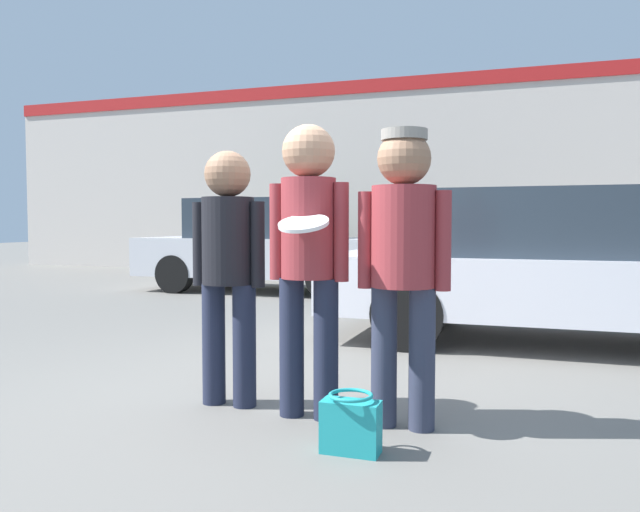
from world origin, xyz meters
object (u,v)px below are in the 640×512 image
at_px(parked_car_near, 573,267).
at_px(person_left, 228,256).
at_px(person_middle_with_frisbee, 309,243).
at_px(person_right, 404,249).
at_px(parked_car_far, 266,246).
at_px(shrub, 310,249).
at_px(handbag, 351,424).

bearing_deg(parked_car_near, person_left, -127.37).
distance_m(person_middle_with_frisbee, person_right, 0.58).
bearing_deg(parked_car_far, person_middle_with_frisbee, -64.00).
relative_size(shrub, handbag, 3.83).
height_order(person_left, person_right, person_right).
relative_size(parked_car_near, handbag, 15.47).
bearing_deg(person_right, person_left, 175.83).
bearing_deg(person_left, parked_car_far, 111.90).
height_order(person_right, shrub, person_right).
bearing_deg(parked_car_near, shrub, 127.20).
distance_m(person_left, parked_car_near, 3.66).
distance_m(person_left, shrub, 10.13).
xyz_separation_m(person_right, handbag, (-0.17, -0.48, -0.88)).
height_order(person_left, parked_car_far, person_left).
bearing_deg(shrub, person_middle_with_frisbee, -70.27).
height_order(person_left, parked_car_near, person_left).
bearing_deg(person_middle_with_frisbee, person_left, 172.05).
height_order(person_left, handbag, person_left).
xyz_separation_m(person_left, handbag, (0.98, -0.57, -0.82)).
bearing_deg(person_right, shrub, 112.66).
height_order(person_right, parked_car_near, person_right).
xyz_separation_m(parked_car_far, shrub, (-0.41, 3.42, -0.19)).
distance_m(parked_car_far, shrub, 3.45).
bearing_deg(parked_car_far, person_right, -59.97).
relative_size(person_left, handbag, 5.29).
height_order(shrub, handbag, shrub).
height_order(parked_car_near, parked_car_far, parked_car_far).
relative_size(parked_car_far, handbag, 14.02).
xyz_separation_m(person_right, parked_car_far, (-3.67, 6.35, -0.25)).
bearing_deg(parked_car_near, handbag, -109.63).
bearing_deg(person_right, parked_car_far, 120.03).
bearing_deg(shrub, person_left, -73.19).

